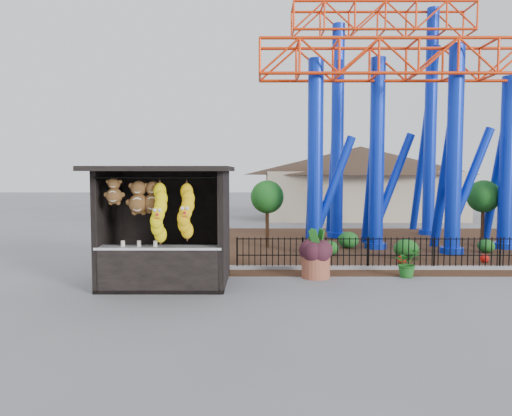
{
  "coord_description": "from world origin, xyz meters",
  "views": [
    {
      "loc": [
        -0.57,
        -12.03,
        2.99
      ],
      "look_at": [
        -0.62,
        1.5,
        2.0
      ],
      "focal_mm": 35.0,
      "sensor_mm": 36.0,
      "label": 1
    }
  ],
  "objects_px": {
    "roller_coaster": "(400,85)",
    "terracotta_planter": "(316,266)",
    "potted_plant": "(407,263)",
    "prize_booth": "(165,228)"
  },
  "relations": [
    {
      "from": "roller_coaster",
      "to": "potted_plant",
      "type": "height_order",
      "value": "roller_coaster"
    },
    {
      "from": "terracotta_planter",
      "to": "potted_plant",
      "type": "height_order",
      "value": "potted_plant"
    },
    {
      "from": "prize_booth",
      "to": "roller_coaster",
      "type": "height_order",
      "value": "roller_coaster"
    },
    {
      "from": "terracotta_planter",
      "to": "roller_coaster",
      "type": "bearing_deg",
      "value": 57.54
    },
    {
      "from": "prize_booth",
      "to": "terracotta_planter",
      "type": "height_order",
      "value": "prize_booth"
    },
    {
      "from": "roller_coaster",
      "to": "terracotta_planter",
      "type": "distance_m",
      "value": 9.72
    },
    {
      "from": "terracotta_planter",
      "to": "potted_plant",
      "type": "distance_m",
      "value": 2.61
    },
    {
      "from": "roller_coaster",
      "to": "terracotta_planter",
      "type": "xyz_separation_m",
      "value": [
        -4.05,
        -6.37,
        -6.11
      ]
    },
    {
      "from": "terracotta_planter",
      "to": "potted_plant",
      "type": "bearing_deg",
      "value": 2.22
    },
    {
      "from": "potted_plant",
      "to": "prize_booth",
      "type": "bearing_deg",
      "value": 165.32
    }
  ]
}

